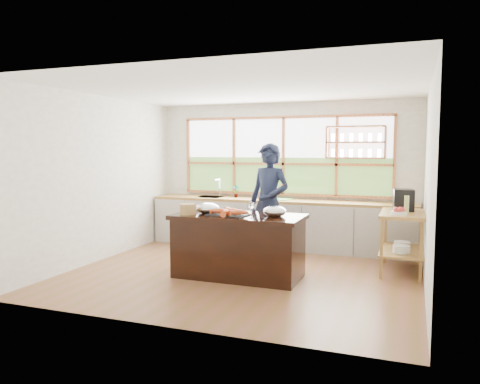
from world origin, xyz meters
The scene contains 18 objects.
ground_plane centered at (0.00, 0.00, 0.00)m, with size 5.00×5.00×0.00m, color brown.
room_shell centered at (0.02, 0.51, 1.75)m, with size 5.02×4.52×2.71m.
back_counter centered at (-0.02, 1.94, 0.45)m, with size 4.90×0.63×0.90m.
right_shelf_unit centered at (2.19, 0.89, 0.60)m, with size 0.62×1.10×0.90m.
island centered at (0.00, -0.20, 0.45)m, with size 1.85×0.90×0.90m.
cook centered at (0.18, 0.70, 0.96)m, with size 0.70×0.46×1.92m, color #161D34.
potted_plant centered at (-0.88, 2.00, 1.02)m, with size 0.13×0.09×0.25m, color slate.
cutting_board centered at (0.01, 1.94, 0.91)m, with size 0.40×0.30×0.01m, color #5FC54A.
espresso_machine centered at (2.19, 1.07, 1.06)m, with size 0.29×0.31×0.33m, color black.
wine_bottle centered at (2.24, 0.72, 1.03)m, with size 0.07×0.07×0.27m, color #AFBA62.
fruit_bowl centered at (2.14, 0.59, 0.94)m, with size 0.23×0.23×0.11m.
slate_board centered at (-0.12, -0.29, 0.91)m, with size 0.55×0.40×0.02m, color black.
lobster_pile centered at (-0.10, -0.32, 0.96)m, with size 0.52×0.48×0.08m.
mixing_bowl_left centered at (-0.47, -0.20, 0.97)m, with size 0.34×0.34×0.16m, color silver.
mixing_bowl_right centered at (0.52, -0.16, 0.97)m, with size 0.32×0.32×0.16m, color silver.
wine_glass centered at (0.27, -0.42, 1.06)m, with size 0.08×0.08×0.22m.
wicker_basket centered at (-0.69, -0.41, 0.98)m, with size 0.24×0.24×0.15m, color tan.
parchment_roll centered at (-0.77, -0.01, 0.94)m, with size 0.08×0.08×0.30m, color white.
Camera 1 is at (2.32, -6.37, 1.84)m, focal length 35.00 mm.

